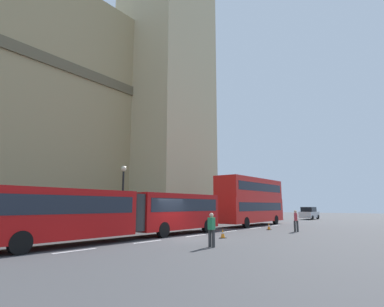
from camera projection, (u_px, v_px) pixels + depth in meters
name	position (u px, v px, depth m)	size (l,w,h in m)	color
ground_plane	(179.00, 238.00, 19.79)	(160.00, 160.00, 0.00)	#424244
lane_centre_marking	(174.00, 238.00, 19.40)	(34.40, 0.16, 0.01)	silver
articulated_bus	(128.00, 211.00, 19.23)	(16.88, 2.54, 2.90)	#B20F0F
double_decker_bus	(251.00, 199.00, 32.56)	(10.95, 2.54, 4.90)	red
sedan_lead	(309.00, 213.00, 46.87)	(4.40, 1.86, 1.85)	#B7B7BC
traffic_cone_west	(223.00, 234.00, 19.65)	(0.36, 0.36, 0.58)	black
traffic_cone_middle	(269.00, 226.00, 26.38)	(0.36, 0.36, 0.58)	black
street_lamp	(123.00, 193.00, 24.70)	(0.44, 0.44, 5.27)	black
pedestrian_near_cones	(212.00, 229.00, 15.45)	(0.43, 0.36, 1.69)	#333333
pedestrian_by_kerb	(296.00, 220.00, 24.54)	(0.46, 0.37, 1.69)	#333333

